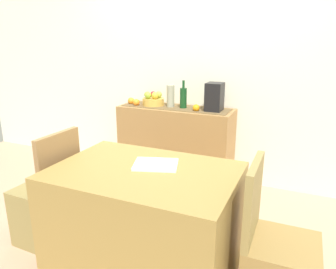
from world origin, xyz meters
name	(u,v)px	position (x,y,z in m)	size (l,w,h in m)	color
ground_plane	(157,226)	(0.00, 0.00, -0.01)	(6.40, 6.40, 0.02)	tan
room_wall_rear	(204,57)	(0.00, 1.18, 1.35)	(6.40, 0.06, 2.70)	silver
sideboard_console	(175,145)	(-0.21, 0.92, 0.42)	(1.23, 0.42, 0.83)	olive
table_runner	(176,107)	(-0.21, 0.92, 0.83)	(1.15, 0.32, 0.01)	brown
fruit_bowl	(153,102)	(-0.47, 0.92, 0.87)	(0.23, 0.23, 0.08)	gold
apple_right	(159,95)	(-0.43, 0.96, 0.95)	(0.07, 0.07, 0.07)	#99AB3C
apple_center	(148,96)	(-0.51, 0.86, 0.95)	(0.07, 0.07, 0.07)	#8FB233
apple_left	(153,94)	(-0.51, 0.98, 0.95)	(0.06, 0.06, 0.06)	#B6292D
apple_front	(155,96)	(-0.43, 0.88, 0.95)	(0.07, 0.07, 0.07)	gold
apple_rear	(147,95)	(-0.54, 0.92, 0.95)	(0.07, 0.07, 0.07)	#95AC38
wine_bottle	(183,98)	(-0.12, 0.92, 0.94)	(0.07, 0.07, 0.29)	#14401C
coffee_maker	(214,97)	(0.21, 0.92, 0.97)	(0.16, 0.18, 0.28)	black
ceramic_vase	(171,96)	(-0.27, 0.92, 0.95)	(0.08, 0.08, 0.24)	#999A82
orange_loose_mid	(136,102)	(-0.64, 0.84, 0.87)	(0.08, 0.08, 0.08)	orange
orange_loose_near_bowl	(196,108)	(0.05, 0.84, 0.87)	(0.07, 0.07, 0.07)	orange
orange_loose_far	(131,101)	(-0.74, 0.90, 0.87)	(0.07, 0.07, 0.07)	orange
dining_table	(145,221)	(0.17, -0.52, 0.37)	(1.17, 0.80, 0.74)	olive
open_book	(156,165)	(0.21, -0.43, 0.75)	(0.28, 0.21, 0.02)	white
chair_near_window	(48,209)	(-0.67, -0.52, 0.27)	(0.41, 0.41, 0.90)	olive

